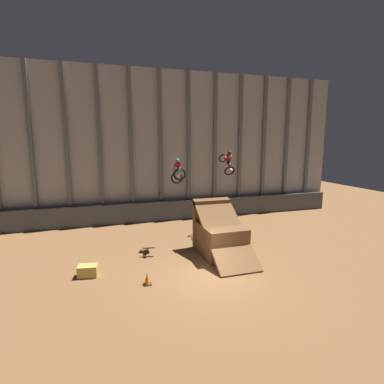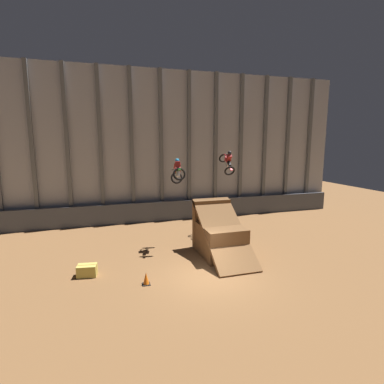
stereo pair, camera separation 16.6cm
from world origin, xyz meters
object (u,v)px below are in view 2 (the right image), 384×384
Objects in this scene: rider_bike_left_air at (178,172)px; rider_bike_right_air at (227,162)px; dirt_ramp at (218,235)px; traffic_cone_near_ramp at (146,279)px; hay_bale_trackside at (87,271)px.

rider_bike_left_air is 4.14m from rider_bike_right_air.
rider_bike_left_air reaches higher than dirt_ramp.
hay_bale_trackside is (-2.60, 1.70, -0.00)m from traffic_cone_near_ramp.
rider_bike_right_air reaches higher than traffic_cone_near_ramp.
traffic_cone_near_ramp is 0.59× the size of hay_bale_trackside.
rider_bike_right_air is at bearing 24.65° from hay_bale_trackside.
traffic_cone_near_ramp is (-4.60, -2.70, -0.79)m from dirt_ramp.
traffic_cone_near_ramp reaches higher than hay_bale_trackside.
traffic_cone_near_ramp is at bearing -33.10° from hay_bale_trackside.
rider_bike_left_air reaches higher than traffic_cone_near_ramp.
rider_bike_left_air is 3.02× the size of traffic_cone_near_ramp.
rider_bike_left_air is at bearing 139.87° from dirt_ramp.
dirt_ramp is 5.43m from rider_bike_right_air.
traffic_cone_near_ramp is at bearing -134.42° from rider_bike_right_air.
traffic_cone_near_ramp is (-6.45, -5.85, -4.79)m from rider_bike_right_air.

